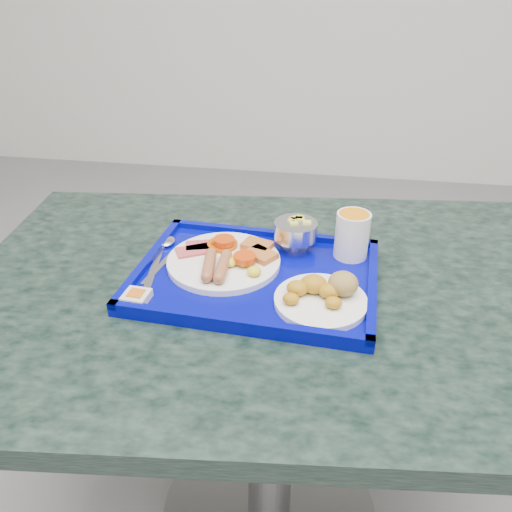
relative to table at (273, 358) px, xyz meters
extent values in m
cylinder|color=slate|center=(0.00, 0.00, -0.54)|extent=(0.56, 0.56, 0.03)
cylinder|color=slate|center=(0.00, 0.00, -0.19)|extent=(0.11, 0.11, 0.68)
cube|color=black|center=(0.00, 0.00, 0.17)|extent=(1.27, 0.91, 0.04)
cube|color=#03068C|center=(-0.04, 0.00, 0.20)|extent=(0.47, 0.36, 0.01)
cube|color=#03068C|center=(-0.03, 0.16, 0.21)|extent=(0.45, 0.04, 0.01)
cube|color=#03068C|center=(-0.04, -0.16, 0.21)|extent=(0.45, 0.04, 0.01)
cube|color=#03068C|center=(0.18, -0.01, 0.21)|extent=(0.04, 0.33, 0.01)
cube|color=#03068C|center=(-0.25, 0.01, 0.21)|extent=(0.04, 0.33, 0.01)
cylinder|color=white|center=(-0.10, 0.03, 0.21)|extent=(0.22, 0.22, 0.01)
cube|color=#CA5057|center=(-0.15, 0.07, 0.22)|extent=(0.08, 0.06, 0.01)
cube|color=#CA5057|center=(-0.17, 0.04, 0.22)|extent=(0.09, 0.07, 0.01)
cylinder|color=#CD5608|center=(-0.12, 0.07, 0.22)|extent=(0.06, 0.06, 0.01)
sphere|color=#CD5608|center=(-0.12, 0.07, 0.23)|extent=(0.01, 0.01, 0.01)
sphere|color=#CD5608|center=(-0.13, 0.07, 0.23)|extent=(0.01, 0.01, 0.01)
sphere|color=#CD5608|center=(-0.10, 0.09, 0.23)|extent=(0.01, 0.01, 0.01)
sphere|color=#CD5608|center=(-0.13, 0.09, 0.23)|extent=(0.01, 0.01, 0.01)
sphere|color=#CD5608|center=(-0.11, 0.09, 0.23)|extent=(0.01, 0.01, 0.01)
sphere|color=#CD5608|center=(-0.12, 0.10, 0.23)|extent=(0.01, 0.01, 0.01)
sphere|color=#CD5608|center=(-0.10, 0.06, 0.23)|extent=(0.01, 0.01, 0.01)
sphere|color=#CD5608|center=(-0.12, 0.09, 0.23)|extent=(0.01, 0.01, 0.01)
sphere|color=#CD5608|center=(-0.11, 0.10, 0.23)|extent=(0.01, 0.01, 0.01)
sphere|color=#CD5608|center=(-0.12, 0.09, 0.23)|extent=(0.01, 0.01, 0.01)
sphere|color=#CD5608|center=(-0.12, 0.08, 0.23)|extent=(0.01, 0.01, 0.01)
sphere|color=#CD5608|center=(-0.13, 0.08, 0.23)|extent=(0.01, 0.01, 0.01)
sphere|color=#CD5608|center=(-0.11, 0.07, 0.23)|extent=(0.01, 0.01, 0.01)
sphere|color=#CD5608|center=(-0.11, 0.09, 0.23)|extent=(0.01, 0.01, 0.01)
sphere|color=#CD5608|center=(-0.10, 0.07, 0.23)|extent=(0.01, 0.01, 0.01)
sphere|color=#CD5608|center=(-0.10, 0.08, 0.23)|extent=(0.01, 0.01, 0.01)
sphere|color=#CD5608|center=(-0.11, 0.08, 0.23)|extent=(0.01, 0.01, 0.01)
cube|color=#B5632D|center=(-0.05, 0.08, 0.23)|extent=(0.07, 0.06, 0.01)
cube|color=#B5632D|center=(-0.03, 0.04, 0.23)|extent=(0.07, 0.07, 0.01)
cylinder|color=brown|center=(-0.12, -0.02, 0.23)|extent=(0.03, 0.09, 0.02)
cylinder|color=brown|center=(-0.10, -0.02, 0.23)|extent=(0.03, 0.08, 0.02)
ellipsoid|color=yellow|center=(-0.06, 0.00, 0.23)|extent=(0.02, 0.02, 0.01)
ellipsoid|color=yellow|center=(-0.06, 0.02, 0.23)|extent=(0.02, 0.02, 0.02)
ellipsoid|color=yellow|center=(-0.04, -0.02, 0.23)|extent=(0.03, 0.03, 0.02)
ellipsoid|color=yellow|center=(-0.07, 0.02, 0.23)|extent=(0.03, 0.03, 0.02)
ellipsoid|color=yellow|center=(-0.09, 0.00, 0.23)|extent=(0.02, 0.02, 0.02)
ellipsoid|color=yellow|center=(-0.06, 0.02, 0.23)|extent=(0.03, 0.03, 0.02)
ellipsoid|color=yellow|center=(-0.06, 0.01, 0.23)|extent=(0.02, 0.02, 0.01)
ellipsoid|color=yellow|center=(-0.06, 0.01, 0.23)|extent=(0.03, 0.03, 0.02)
cylinder|color=#AC2904|center=(-0.11, 0.07, 0.23)|extent=(0.04, 0.04, 0.01)
cylinder|color=#AC2904|center=(-0.06, 0.01, 0.23)|extent=(0.04, 0.04, 0.01)
cylinder|color=white|center=(0.09, -0.08, 0.21)|extent=(0.16, 0.16, 0.01)
ellipsoid|color=#BD8016|center=(0.11, -0.10, 0.23)|extent=(0.03, 0.02, 0.02)
ellipsoid|color=#BD8016|center=(0.10, -0.07, 0.23)|extent=(0.04, 0.03, 0.03)
ellipsoid|color=#BD8016|center=(0.08, -0.06, 0.23)|extent=(0.05, 0.04, 0.03)
ellipsoid|color=#BD8016|center=(0.05, -0.07, 0.23)|extent=(0.04, 0.03, 0.03)
ellipsoid|color=#BD8016|center=(0.04, -0.10, 0.23)|extent=(0.03, 0.02, 0.02)
ellipsoid|color=olive|center=(0.13, -0.06, 0.24)|extent=(0.05, 0.05, 0.04)
cylinder|color=silver|center=(0.03, 0.11, 0.21)|extent=(0.06, 0.06, 0.01)
cylinder|color=silver|center=(0.03, 0.11, 0.22)|extent=(0.02, 0.02, 0.02)
cylinder|color=silver|center=(0.03, 0.11, 0.25)|extent=(0.09, 0.09, 0.03)
cube|color=#D4D350|center=(0.03, 0.13, 0.26)|extent=(0.02, 0.02, 0.01)
cube|color=#D4D350|center=(0.02, 0.11, 0.26)|extent=(0.02, 0.02, 0.01)
cube|color=#D4D350|center=(0.02, 0.12, 0.26)|extent=(0.02, 0.02, 0.01)
cube|color=#D4D350|center=(0.04, 0.13, 0.26)|extent=(0.02, 0.02, 0.01)
cube|color=#D4D350|center=(0.05, 0.11, 0.26)|extent=(0.02, 0.02, 0.01)
cube|color=#D4D350|center=(0.02, 0.13, 0.26)|extent=(0.02, 0.02, 0.01)
cylinder|color=white|center=(0.14, 0.10, 0.25)|extent=(0.07, 0.07, 0.09)
cylinder|color=orange|center=(0.14, 0.10, 0.30)|extent=(0.06, 0.06, 0.01)
cube|color=silver|center=(-0.22, 0.00, 0.21)|extent=(0.03, 0.14, 0.00)
ellipsoid|color=silver|center=(-0.24, 0.09, 0.21)|extent=(0.04, 0.05, 0.01)
cube|color=silver|center=(-0.24, 0.00, 0.21)|extent=(0.04, 0.19, 0.00)
cube|color=silver|center=(-0.23, -0.12, 0.21)|extent=(0.05, 0.05, 0.02)
cube|color=#CF6117|center=(-0.23, -0.12, 0.22)|extent=(0.03, 0.03, 0.00)
camera|label=1|loc=(0.09, -0.79, 0.72)|focal=35.00mm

